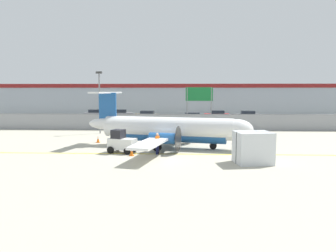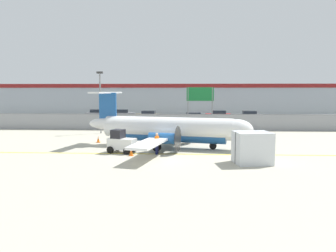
# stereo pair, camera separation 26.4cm
# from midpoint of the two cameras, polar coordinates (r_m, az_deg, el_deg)

# --- Properties ---
(ground_plane) EXTENTS (140.00, 140.00, 0.01)m
(ground_plane) POSITION_cam_midpoint_polar(r_m,az_deg,el_deg) (26.21, -1.95, -4.87)
(ground_plane) COLOR #B2AD99
(perimeter_fence) EXTENTS (98.00, 0.10, 2.10)m
(perimeter_fence) POSITION_cam_midpoint_polar(r_m,az_deg,el_deg) (41.88, -0.15, 0.79)
(perimeter_fence) COLOR gray
(perimeter_fence) RESTS_ON ground
(parking_lot_strip) EXTENTS (98.00, 17.00, 0.12)m
(parking_lot_strip) POSITION_cam_midpoint_polar(r_m,az_deg,el_deg) (53.41, 0.49, 0.80)
(parking_lot_strip) COLOR #38383A
(parking_lot_strip) RESTS_ON ground
(background_building) EXTENTS (91.00, 8.10, 6.50)m
(background_building) POSITION_cam_midpoint_polar(r_m,az_deg,el_deg) (71.68, 1.09, 4.71)
(background_building) COLOR #A8B2BC
(background_building) RESTS_ON ground
(commuter_airplane) EXTENTS (15.04, 15.95, 4.92)m
(commuter_airplane) POSITION_cam_midpoint_polar(r_m,az_deg,el_deg) (28.99, 0.68, -0.61)
(commuter_airplane) COLOR white
(commuter_airplane) RESTS_ON ground
(baggage_tug) EXTENTS (2.56, 1.95, 1.88)m
(baggage_tug) POSITION_cam_midpoint_polar(r_m,az_deg,el_deg) (26.85, -7.85, -2.82)
(baggage_tug) COLOR silver
(baggage_tug) RESTS_ON ground
(ground_crew_worker) EXTENTS (0.44, 0.54, 1.70)m
(ground_crew_worker) POSITION_cam_midpoint_polar(r_m,az_deg,el_deg) (25.98, -1.65, -2.84)
(ground_crew_worker) COLOR #191E4C
(ground_crew_worker) RESTS_ON ground
(cargo_container) EXTENTS (2.68, 2.35, 2.20)m
(cargo_container) POSITION_cam_midpoint_polar(r_m,az_deg,el_deg) (23.37, 14.78, -3.69)
(cargo_container) COLOR silver
(cargo_container) RESTS_ON ground
(traffic_cone_near_left) EXTENTS (0.36, 0.36, 0.64)m
(traffic_cone_near_left) POSITION_cam_midpoint_polar(r_m,az_deg,el_deg) (32.23, 8.18, -2.31)
(traffic_cone_near_left) COLOR orange
(traffic_cone_near_left) RESTS_ON ground
(traffic_cone_near_right) EXTENTS (0.36, 0.36, 0.64)m
(traffic_cone_near_right) POSITION_cam_midpoint_polar(r_m,az_deg,el_deg) (25.57, -6.14, -4.48)
(traffic_cone_near_right) COLOR orange
(traffic_cone_near_right) RESTS_ON ground
(traffic_cone_far_left) EXTENTS (0.36, 0.36, 0.64)m
(traffic_cone_far_left) POSITION_cam_midpoint_polar(r_m,az_deg,el_deg) (32.66, -11.82, -2.27)
(traffic_cone_far_left) COLOR orange
(traffic_cone_far_left) RESTS_ON ground
(parked_car_0) EXTENTS (4.22, 2.04, 1.58)m
(parked_car_0) POSITION_cam_midpoint_polar(r_m,az_deg,el_deg) (61.08, -12.03, 2.11)
(parked_car_0) COLOR gray
(parked_car_0) RESTS_ON parking_lot_strip
(parked_car_1) EXTENTS (4.39, 2.44, 1.58)m
(parked_car_1) POSITION_cam_midpoint_polar(r_m,az_deg,el_deg) (59.79, -7.81, 2.11)
(parked_car_1) COLOR gray
(parked_car_1) RESTS_ON parking_lot_strip
(parked_car_2) EXTENTS (4.32, 2.27, 1.58)m
(parked_car_2) POSITION_cam_midpoint_polar(r_m,az_deg,el_deg) (55.44, -3.36, 1.85)
(parked_car_2) COLOR #B28C19
(parked_car_2) RESTS_ON parking_lot_strip
(parked_car_3) EXTENTS (4.28, 2.18, 1.58)m
(parked_car_3) POSITION_cam_midpoint_polar(r_m,az_deg,el_deg) (51.04, 4.43, 1.47)
(parked_car_3) COLOR silver
(parked_car_3) RESTS_ON parking_lot_strip
(parked_car_4) EXTENTS (4.21, 2.03, 1.58)m
(parked_car_4) POSITION_cam_midpoint_polar(r_m,az_deg,el_deg) (56.90, 8.88, 1.89)
(parked_car_4) COLOR red
(parked_car_4) RESTS_ON parking_lot_strip
(parked_car_5) EXTENTS (4.26, 2.13, 1.58)m
(parked_car_5) POSITION_cam_midpoint_polar(r_m,az_deg,el_deg) (56.79, 14.22, 1.77)
(parked_car_5) COLOR gray
(parked_car_5) RESTS_ON parking_lot_strip
(apron_light_pole) EXTENTS (0.70, 0.30, 7.27)m
(apron_light_pole) POSITION_cam_midpoint_polar(r_m,az_deg,el_deg) (39.46, -11.52, 4.97)
(apron_light_pole) COLOR slate
(apron_light_pole) RESTS_ON ground
(highway_sign) EXTENTS (3.60, 0.14, 5.50)m
(highway_sign) POSITION_cam_midpoint_polar(r_m,az_deg,el_deg) (43.71, 5.79, 4.95)
(highway_sign) COLOR slate
(highway_sign) RESTS_ON ground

